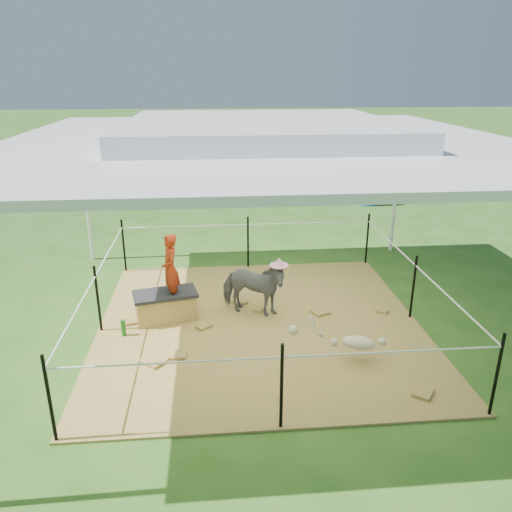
{
  "coord_description": "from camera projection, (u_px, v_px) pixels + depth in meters",
  "views": [
    {
      "loc": [
        -0.63,
        -6.42,
        3.47
      ],
      "look_at": [
        0.0,
        0.6,
        0.85
      ],
      "focal_mm": 35.0,
      "sensor_mm": 36.0,
      "label": 1
    }
  ],
  "objects": [
    {
      "name": "hay_patch",
      "position": [
        260.0,
        324.0,
        7.25
      ],
      "size": [
        4.6,
        4.6,
        0.03
      ],
      "primitive_type": "cube",
      "color": "brown",
      "rests_on": "ground"
    },
    {
      "name": "woman",
      "position": [
        170.0,
        262.0,
        7.07
      ],
      "size": [
        0.32,
        0.42,
        1.02
      ],
      "primitive_type": "imported",
      "rotation": [
        0.0,
        0.0,
        -1.35
      ],
      "color": "#AE2A11",
      "rests_on": "straw_bale"
    },
    {
      "name": "ground",
      "position": [
        260.0,
        325.0,
        7.25
      ],
      "size": [
        90.0,
        90.0,
        0.0
      ],
      "primitive_type": "plane",
      "color": "#2D5919",
      "rests_on": "ground"
    },
    {
      "name": "straw_bale",
      "position": [
        166.0,
        307.0,
        7.31
      ],
      "size": [
        0.93,
        0.61,
        0.38
      ],
      "primitive_type": "cube",
      "rotation": [
        0.0,
        0.0,
        0.23
      ],
      "color": "olive",
      "rests_on": "hay_patch"
    },
    {
      "name": "dark_cloth",
      "position": [
        165.0,
        294.0,
        7.23
      ],
      "size": [
        0.99,
        0.66,
        0.05
      ],
      "primitive_type": "cube",
      "rotation": [
        0.0,
        0.0,
        0.23
      ],
      "color": "black",
      "rests_on": "straw_bale"
    },
    {
      "name": "canopy_tent",
      "position": [
        260.0,
        136.0,
        6.32
      ],
      "size": [
        6.3,
        6.3,
        2.9
      ],
      "color": "silver",
      "rests_on": "ground"
    },
    {
      "name": "trash_barrel",
      "position": [
        368.0,
        186.0,
        13.73
      ],
      "size": [
        0.76,
        0.76,
        0.99
      ],
      "primitive_type": "cylinder",
      "rotation": [
        0.0,
        0.0,
        -0.21
      ],
      "color": "#175BB2",
      "rests_on": "ground"
    },
    {
      "name": "distant_person",
      "position": [
        296.0,
        177.0,
        14.5
      ],
      "size": [
        0.66,
        0.57,
        1.18
      ],
      "primitive_type": "imported",
      "rotation": [
        0.0,
        0.0,
        3.38
      ],
      "color": "blue",
      "rests_on": "ground"
    },
    {
      "name": "pink_hat",
      "position": [
        252.0,
        257.0,
        7.19
      ],
      "size": [
        0.27,
        0.27,
        0.12
      ],
      "primitive_type": "cylinder",
      "color": "pink",
      "rests_on": "pony"
    },
    {
      "name": "rope_fence",
      "position": [
        260.0,
        284.0,
        7.03
      ],
      "size": [
        4.54,
        4.54,
        1.0
      ],
      "color": "black",
      "rests_on": "ground"
    },
    {
      "name": "picnic_table_far",
      "position": [
        383.0,
        175.0,
        15.94
      ],
      "size": [
        2.03,
        1.73,
        0.72
      ],
      "primitive_type": "cube",
      "rotation": [
        0.0,
        0.0,
        -0.32
      ],
      "color": "brown",
      "rests_on": "ground"
    },
    {
      "name": "foal",
      "position": [
        358.0,
        341.0,
        6.22
      ],
      "size": [
        1.14,
        0.88,
        0.56
      ],
      "primitive_type": null,
      "rotation": [
        0.0,
        0.0,
        -0.36
      ],
      "color": "#BFAC8B",
      "rests_on": "hay_patch"
    },
    {
      "name": "pony",
      "position": [
        253.0,
        288.0,
        7.36
      ],
      "size": [
        1.12,
        0.82,
        0.86
      ],
      "primitive_type": "imported",
      "rotation": [
        0.0,
        0.0,
        1.18
      ],
      "color": "#515056",
      "rests_on": "hay_patch"
    },
    {
      "name": "picnic_table_near",
      "position": [
        282.0,
        184.0,
        14.76
      ],
      "size": [
        1.88,
        1.59,
        0.67
      ],
      "primitive_type": "cube",
      "rotation": [
        0.0,
        0.0,
        0.3
      ],
      "color": "brown",
      "rests_on": "ground"
    },
    {
      "name": "green_bottle",
      "position": [
        123.0,
        328.0,
        6.87
      ],
      "size": [
        0.08,
        0.08,
        0.24
      ],
      "primitive_type": "cylinder",
      "rotation": [
        0.0,
        0.0,
        0.23
      ],
      "color": "#186E18",
      "rests_on": "hay_patch"
    }
  ]
}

